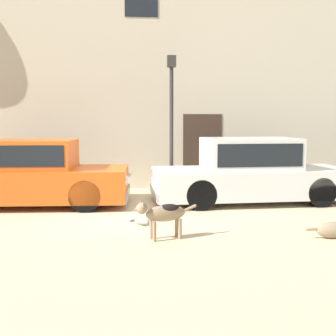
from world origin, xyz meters
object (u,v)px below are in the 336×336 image
at_px(stray_dog_spotted, 163,213).
at_px(stray_cat, 141,221).
at_px(parked_sedan_second, 250,171).
at_px(parked_sedan_nearest, 33,174).
at_px(street_lamp, 171,106).

xyz_separation_m(stray_dog_spotted, stray_cat, (-0.35, 1.00, -0.36)).
distance_m(parked_sedan_second, stray_dog_spotted, 3.79).
xyz_separation_m(parked_sedan_nearest, parked_sedan_second, (5.00, 0.09, 0.01)).
bearing_deg(parked_sedan_nearest, parked_sedan_second, 2.14).
xyz_separation_m(parked_sedan_nearest, stray_dog_spotted, (2.78, -2.96, -0.30)).
bearing_deg(stray_dog_spotted, stray_cat, -87.46).
relative_size(stray_cat, street_lamp, 0.17).
height_order(parked_sedan_second, street_lamp, street_lamp).
xyz_separation_m(parked_sedan_nearest, street_lamp, (3.22, 1.20, 1.56)).
bearing_deg(stray_dog_spotted, street_lamp, -112.79).
bearing_deg(stray_dog_spotted, parked_sedan_nearest, -63.51).
distance_m(stray_dog_spotted, street_lamp, 4.58).
bearing_deg(street_lamp, parked_sedan_nearest, -159.64).
height_order(parked_sedan_nearest, stray_dog_spotted, parked_sedan_nearest).
bearing_deg(parked_sedan_second, stray_cat, -145.10).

